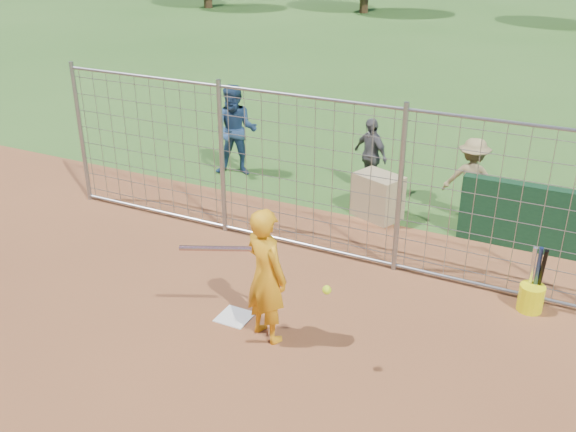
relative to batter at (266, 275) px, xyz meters
The scene contains 11 objects.
ground 1.12m from the batter, 147.45° to the left, with size 100.00×100.00×0.00m, color #2D591E.
home_plate 1.07m from the batter, 163.76° to the left, with size 0.43×0.43×0.02m, color silver.
dugout_wall 4.88m from the batter, 54.56° to the left, with size 2.60×0.20×1.10m, color #11381E.
batter is the anchor object (origin of this frame).
bystander_a 5.78m from the batter, 124.31° to the left, with size 0.91×0.71×1.86m, color navy.
bystander_b 5.17m from the batter, 95.47° to the left, with size 0.86×0.36×1.47m, color #535358.
bystander_c 4.95m from the batter, 72.13° to the left, with size 0.96×0.55×1.48m, color #958051.
equipment_bin 4.08m from the batter, 89.12° to the left, with size 0.80×0.55×0.80m, color tan.
equipment_in_play 0.51m from the batter, 114.33° to the right, with size 1.86×0.42×0.32m.
bucket_with_bats 3.68m from the batter, 35.97° to the left, with size 0.34×0.35×0.97m.
backstop_fence 2.46m from the batter, 103.68° to the left, with size 9.08×0.08×2.60m.
Camera 1 is at (3.85, -6.33, 4.87)m, focal length 40.00 mm.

